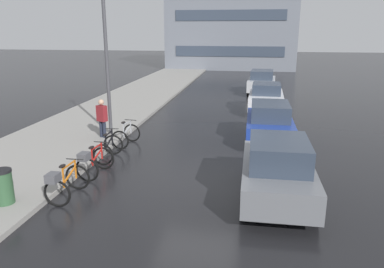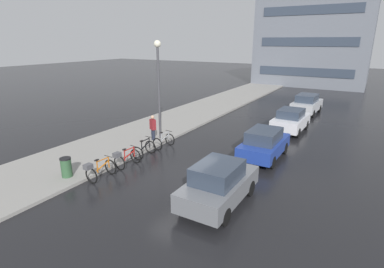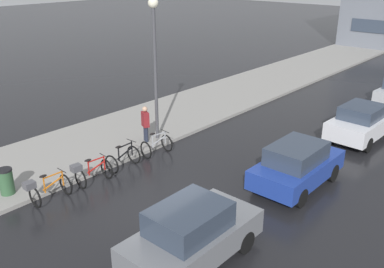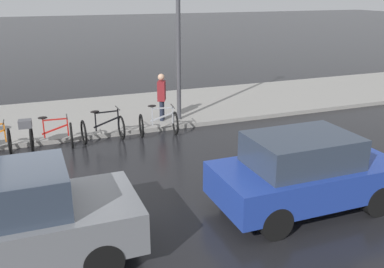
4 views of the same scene
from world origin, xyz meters
name	(u,v)px [view 2 (image 2 of 4)]	position (x,y,z in m)	size (l,w,h in m)	color
ground_plane	(182,180)	(0.00, 0.00, 0.00)	(140.00, 140.00, 0.00)	black
sidewalk_kerb	(186,116)	(-6.00, 10.00, 0.07)	(4.80, 60.00, 0.14)	gray
bicycle_nearest	(98,170)	(-3.21, -1.90, 0.51)	(0.75, 1.44, 1.01)	black
bicycle_second	(125,158)	(-3.14, -0.23, 0.50)	(0.82, 1.42, 0.99)	black
bicycle_third	(144,149)	(-3.29, 1.37, 0.40)	(0.78, 1.21, 0.99)	black
bicycle_farthest	(164,141)	(-3.22, 3.06, 0.40)	(0.85, 1.20, 1.00)	black
car_grey	(219,184)	(2.28, -1.01, 0.84)	(1.81, 3.85, 1.69)	slate
car_blue	(264,144)	(2.28, 4.44, 0.81)	(1.79, 3.76, 1.60)	navy
car_white	(291,120)	(2.31, 10.11, 0.81)	(1.90, 3.77, 1.60)	silver
car_silver	(307,104)	(2.20, 16.26, 0.84)	(2.03, 3.94, 1.66)	#B2B5BA
pedestrian	(153,127)	(-4.36, 3.53, 0.95)	(0.46, 0.38, 1.70)	#1E2333
streetlamp	(158,76)	(-4.24, 4.09, 3.98)	(0.41, 0.41, 6.01)	#424247
trash_bin	(66,169)	(-4.49, -2.57, 0.52)	(0.49, 0.49, 1.03)	#2D5133
building_facade_main	(314,42)	(-1.07, 36.22, 5.85)	(14.33, 10.23, 11.69)	slate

